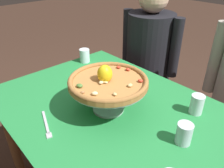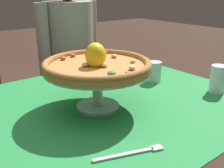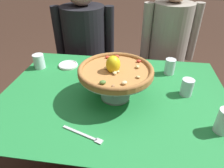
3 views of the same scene
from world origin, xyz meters
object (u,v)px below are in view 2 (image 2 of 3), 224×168
object	(u,v)px
pizza	(97,64)
water_glass_back_right	(113,65)
water_glass_front_right	(218,81)
pizza_stand	(97,79)
water_glass_side_right	(154,73)
dinner_fork	(133,153)
diner_right	(71,68)

from	to	relation	value
pizza	water_glass_back_right	bearing A→B (deg)	44.16
water_glass_front_right	water_glass_back_right	bearing A→B (deg)	110.25
water_glass_back_right	water_glass_front_right	bearing A→B (deg)	-69.75
water_glass_front_right	pizza_stand	bearing A→B (deg)	159.53
water_glass_side_right	dinner_fork	size ratio (longest dim) A/B	0.49
diner_right	water_glass_side_right	bearing A→B (deg)	-87.88
water_glass_back_right	dinner_fork	world-z (taller)	water_glass_back_right
pizza_stand	diner_right	world-z (taller)	diner_right
water_glass_back_right	water_glass_front_right	distance (m)	0.53
water_glass_back_right	dinner_fork	xyz separation A→B (m)	(-0.42, -0.61, -0.04)
water_glass_side_right	water_glass_back_right	bearing A→B (deg)	107.41
pizza_stand	water_glass_side_right	bearing A→B (deg)	11.61
water_glass_back_right	dinner_fork	distance (m)	0.74
dinner_fork	diner_right	world-z (taller)	diner_right
pizza	water_glass_front_right	size ratio (longest dim) A/B	3.28
water_glass_front_right	diner_right	bearing A→B (deg)	97.72
water_glass_front_right	diner_right	distance (m)	1.05
water_glass_front_right	dinner_fork	bearing A→B (deg)	-169.13
pizza	water_glass_side_right	bearing A→B (deg)	11.71
water_glass_side_right	diner_right	xyz separation A→B (m)	(-0.03, 0.76, -0.14)
pizza	water_glass_back_right	distance (m)	0.46
water_glass_back_right	dinner_fork	bearing A→B (deg)	-124.26
water_glass_side_right	diner_right	bearing A→B (deg)	92.12
pizza	water_glass_front_right	distance (m)	0.55
pizza	water_glass_front_right	xyz separation A→B (m)	(0.50, -0.19, -0.12)
diner_right	pizza	bearing A→B (deg)	-113.34
water_glass_front_right	water_glass_side_right	bearing A→B (deg)	112.60
dinner_fork	water_glass_front_right	bearing A→B (deg)	10.87
water_glass_side_right	water_glass_back_right	size ratio (longest dim) A/B	0.95
pizza_stand	dinner_fork	size ratio (longest dim) A/B	1.93
water_glass_back_right	diner_right	bearing A→B (deg)	85.30
pizza	dinner_fork	size ratio (longest dim) A/B	1.96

